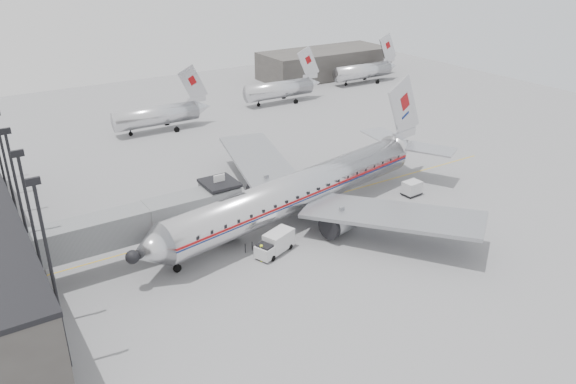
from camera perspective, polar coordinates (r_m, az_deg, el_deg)
name	(u,v)px	position (r m, az deg, el deg)	size (l,w,h in m)	color
ground	(313,229)	(61.51, 2.54, -3.82)	(160.00, 160.00, 0.00)	slate
hangar	(325,63)	(131.81, 3.75, 12.93)	(30.00, 12.00, 6.00)	#3C3936
apron_line	(305,203)	(67.44, 1.72, -1.14)	(0.15, 60.00, 0.01)	gold
jet_bridge	(151,220)	(55.92, -13.78, -2.79)	(21.00, 6.20, 7.10)	#5B5D60
floodlight_masts	(5,172)	(60.95, -26.79, 1.82)	(0.90, 42.25, 15.25)	black
distant_aircraft_near	(157,115)	(94.87, -13.14, 7.64)	(16.39, 3.20, 10.26)	silver
distant_aircraft_mid	(280,89)	(109.19, -0.86, 10.43)	(16.39, 3.20, 10.26)	silver
distant_aircraft_far	(364,71)	(126.11, 7.68, 12.13)	(16.39, 3.20, 10.26)	silver
airliner	(303,189)	(62.77, 1.58, 0.29)	(42.78, 39.28, 13.66)	silver
service_van	(275,243)	(56.59, -1.32, -5.20)	(4.85, 3.22, 2.13)	silver
baggage_cart_navy	(459,219)	(64.67, 17.01, -2.63)	(2.46, 2.20, 1.59)	#0E133A
baggage_cart_white	(412,188)	(70.87, 12.48, 0.41)	(2.36, 1.85, 1.78)	silver
ramp_worker	(262,253)	(55.38, -2.66, -6.19)	(0.66, 0.44, 1.82)	#DFF21C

